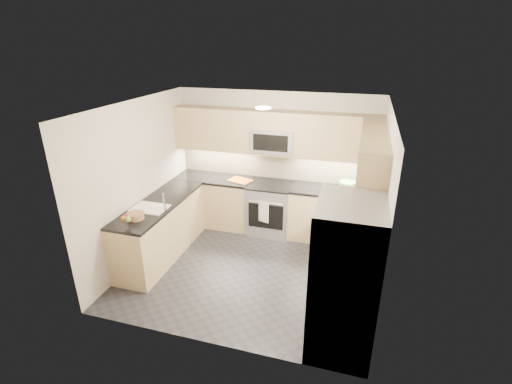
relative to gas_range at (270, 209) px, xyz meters
name	(u,v)px	position (x,y,z in m)	size (l,w,h in m)	color
floor	(250,268)	(0.00, -1.28, -0.46)	(3.60, 3.20, 0.00)	#232328
ceiling	(248,106)	(0.00, -1.28, 2.04)	(3.60, 3.20, 0.02)	beige
wall_back	(275,162)	(0.00, 0.32, 0.79)	(3.60, 0.02, 2.50)	#BEB4A5
wall_front	(204,252)	(0.00, -2.88, 0.79)	(3.60, 0.02, 2.50)	#BEB4A5
wall_left	(139,182)	(-1.80, -1.28, 0.79)	(0.02, 3.20, 2.50)	#BEB4A5
wall_right	(381,210)	(1.80, -1.28, 0.79)	(0.02, 3.20, 2.50)	#BEB4A5
base_cab_back_left	(215,201)	(-1.09, 0.02, -0.01)	(1.42, 0.60, 0.90)	tan
base_cab_back_right	(331,216)	(1.09, 0.02, -0.01)	(1.42, 0.60, 0.90)	tan
base_cab_right	(352,253)	(1.50, -1.12, -0.01)	(0.60, 1.70, 0.90)	tan
base_cab_peninsula	(161,230)	(-1.50, -1.28, -0.01)	(0.60, 2.00, 0.90)	tan
countertop_back_left	(214,178)	(-1.09, 0.02, 0.47)	(1.42, 0.63, 0.04)	black
countertop_back_right	(333,191)	(1.09, 0.02, 0.47)	(1.42, 0.63, 0.04)	black
countertop_right	(355,224)	(1.50, -1.12, 0.47)	(0.63, 1.70, 0.04)	black
countertop_peninsula	(158,203)	(-1.50, -1.28, 0.47)	(0.63, 2.00, 0.04)	black
upper_cab_back	(274,133)	(0.00, 0.15, 1.37)	(3.60, 0.35, 0.75)	tan
upper_cab_right	(372,160)	(1.62, -1.00, 1.37)	(0.35, 1.95, 0.75)	tan
backsplash_back	(275,165)	(0.00, 0.32, 0.74)	(3.60, 0.01, 0.51)	#C5B28E
backsplash_right	(379,200)	(1.80, -0.82, 0.74)	(0.01, 2.30, 0.51)	#C5B28E
gas_range	(270,209)	(0.00, 0.00, 0.00)	(0.76, 0.65, 0.91)	#9C9EA4
range_cooktop	(271,185)	(0.00, 0.00, 0.46)	(0.76, 0.65, 0.03)	black
oven_door_glass	(266,217)	(0.00, -0.33, -0.01)	(0.62, 0.02, 0.45)	black
oven_handle	(265,203)	(0.00, -0.35, 0.26)	(0.02, 0.02, 0.60)	#B2B5BA
microwave	(273,140)	(0.00, 0.12, 1.24)	(0.76, 0.40, 0.40)	#9DA0A5
microwave_door	(270,143)	(0.00, -0.08, 1.24)	(0.60, 0.01, 0.28)	black
refrigerator	(345,278)	(1.45, -2.43, 0.45)	(0.70, 0.90, 1.80)	#94969C
fridge_handle_left	(309,278)	(1.08, -2.61, 0.49)	(0.02, 0.02, 1.20)	#B2B5BA
fridge_handle_right	(313,260)	(1.08, -2.25, 0.49)	(0.02, 0.02, 1.20)	#B2B5BA
sink_basin	(150,212)	(-1.50, -1.53, 0.42)	(0.52, 0.38, 0.16)	white
faucet	(164,202)	(-1.24, -1.53, 0.62)	(0.03, 0.03, 0.28)	silver
utensil_bowl	(347,186)	(1.31, 0.07, 0.56)	(0.27, 0.27, 0.15)	#56BD51
cutting_board	(240,180)	(-0.56, -0.01, 0.49)	(0.40, 0.28, 0.01)	#C55F12
fruit_basket	(135,216)	(-1.51, -1.87, 0.53)	(0.24, 0.24, 0.09)	#A0734B
fruit_apple	(126,217)	(-1.53, -2.05, 0.60)	(0.08, 0.08, 0.08)	#AB1330
fruit_pear	(128,219)	(-1.46, -2.12, 0.60)	(0.08, 0.08, 0.08)	#59A747
dish_towel_check	(264,212)	(-0.03, -0.37, 0.10)	(0.20, 0.02, 0.37)	white
fruit_orange	(124,218)	(-1.54, -2.10, 0.60)	(0.07, 0.07, 0.07)	#DB5B18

